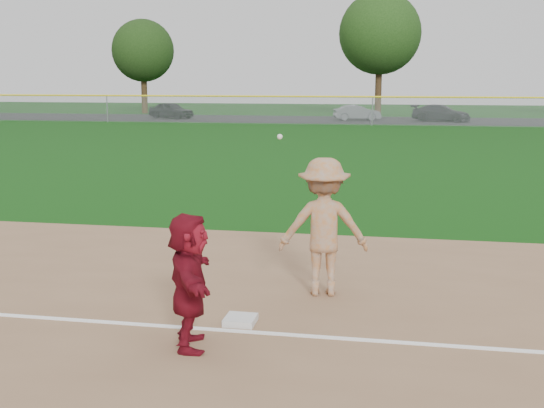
% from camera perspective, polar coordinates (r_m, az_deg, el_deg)
% --- Properties ---
extents(ground, '(160.00, 160.00, 0.00)m').
position_cam_1_polar(ground, '(9.80, -1.64, -9.08)').
color(ground, '#0E3E0C').
rests_on(ground, ground).
extents(foul_line, '(60.00, 0.10, 0.01)m').
position_cam_1_polar(foul_line, '(9.06, -2.73, -10.59)').
color(foul_line, white).
rests_on(foul_line, infield_dirt).
extents(parking_asphalt, '(120.00, 10.00, 0.01)m').
position_cam_1_polar(parking_asphalt, '(55.15, 8.63, 6.95)').
color(parking_asphalt, black).
rests_on(parking_asphalt, ground).
extents(first_base, '(0.41, 0.41, 0.09)m').
position_cam_1_polar(first_base, '(9.33, -2.66, -9.67)').
color(first_base, silver).
rests_on(first_base, infield_dirt).
extents(base_runner, '(0.92, 1.64, 1.68)m').
position_cam_1_polar(base_runner, '(8.36, -6.94, -6.41)').
color(base_runner, maroon).
rests_on(base_runner, infield_dirt).
extents(car_left, '(4.24, 2.94, 1.34)m').
position_cam_1_polar(car_left, '(57.55, -8.43, 7.77)').
color(car_left, black).
rests_on(car_left, parking_asphalt).
extents(car_mid, '(3.87, 2.18, 1.21)m').
position_cam_1_polar(car_mid, '(54.72, 7.13, 7.60)').
color(car_mid, '#5C5F64').
rests_on(car_mid, parking_asphalt).
extents(car_right, '(4.75, 2.97, 1.28)m').
position_cam_1_polar(car_right, '(54.34, 13.96, 7.39)').
color(car_right, black).
rests_on(car_right, parking_asphalt).
extents(first_base_play, '(1.46, 1.10, 2.49)m').
position_cam_1_polar(first_base_play, '(10.33, 4.34, -1.91)').
color(first_base_play, gray).
rests_on(first_base_play, infield_dirt).
extents(outfield_fence, '(110.00, 0.12, 110.00)m').
position_cam_1_polar(outfield_fence, '(49.08, 8.42, 8.82)').
color(outfield_fence, '#999EA0').
rests_on(outfield_fence, ground).
extents(tree_1, '(5.80, 5.80, 8.75)m').
position_cam_1_polar(tree_1, '(66.54, -10.75, 12.48)').
color(tree_1, '#332412').
rests_on(tree_1, ground).
extents(tree_2, '(7.00, 7.00, 10.58)m').
position_cam_1_polar(tree_2, '(60.67, 9.02, 13.92)').
color(tree_2, '#352513').
rests_on(tree_2, ground).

